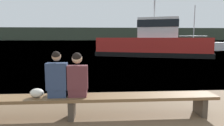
% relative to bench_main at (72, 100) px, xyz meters
% --- Properties ---
extents(water_surface, '(240.00, 240.00, 0.00)m').
position_rel_bench_main_xyz_m(water_surface, '(1.07, 122.03, -0.40)').
color(water_surface, '#5684A3').
rests_on(water_surface, ground).
extents(far_shoreline, '(600.00, 12.00, 9.92)m').
position_rel_bench_main_xyz_m(far_shoreline, '(1.07, 160.97, 4.57)').
color(far_shoreline, '#384233').
rests_on(far_shoreline, ground).
extents(bench_main, '(6.42, 0.53, 0.48)m').
position_rel_bench_main_xyz_m(bench_main, '(0.00, 0.00, 0.00)').
color(bench_main, brown).
rests_on(bench_main, ground).
extents(person_left, '(0.44, 0.42, 0.99)m').
position_rel_bench_main_xyz_m(person_left, '(-0.30, 0.01, 0.50)').
color(person_left, navy).
rests_on(person_left, bench_main).
extents(person_right, '(0.44, 0.42, 0.96)m').
position_rel_bench_main_xyz_m(person_right, '(0.13, 0.01, 0.50)').
color(person_right, '#56282D').
rests_on(person_right, bench_main).
extents(shopping_bag, '(0.29, 0.24, 0.19)m').
position_rel_bench_main_xyz_m(shopping_bag, '(-0.73, -0.01, 0.19)').
color(shopping_bag, beige).
rests_on(shopping_bag, bench_main).
extents(tugboat_red, '(11.07, 6.55, 6.33)m').
position_rel_bench_main_xyz_m(tugboat_red, '(5.90, 14.78, 0.77)').
color(tugboat_red, red).
rests_on(tugboat_red, water_surface).
extents(moored_sailboat, '(9.04, 2.22, 6.22)m').
position_rel_bench_main_xyz_m(moored_sailboat, '(14.39, 23.01, 0.19)').
color(moored_sailboat, silver).
rests_on(moored_sailboat, water_surface).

